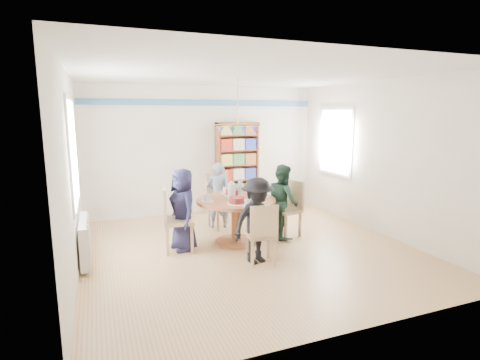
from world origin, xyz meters
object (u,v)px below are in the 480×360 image
chair_left (173,216)px  chair_right (290,206)px  radiator (84,240)px  person_left (183,209)px  person_right (283,201)px  chair_far (220,197)px  dining_table (236,210)px  chair_near (262,232)px  bookshelf (237,168)px  person_far (218,195)px  person_near (257,221)px

chair_left → chair_right: 2.06m
radiator → person_left: person_left is taller
person_right → chair_far: bearing=44.3°
chair_far → dining_table: bearing=-92.4°
chair_near → bookshelf: size_ratio=0.46×
person_far → bookshelf: size_ratio=0.64×
dining_table → chair_far: chair_far is taller
person_left → radiator: bearing=-97.1°
chair_near → person_far: person_far is taller
bookshelf → chair_left: bearing=-132.1°
chair_far → person_far: bearing=-137.9°
radiator → chair_far: size_ratio=0.96×
chair_right → chair_far: size_ratio=0.94×
person_near → chair_left: bearing=125.5°
radiator → chair_far: 2.59m
chair_right → chair_far: chair_far is taller
dining_table → chair_left: chair_left is taller
radiator → person_far: (2.31, 0.98, 0.27)m
dining_table → bookshelf: bookshelf is taller
radiator → person_near: (2.32, -0.84, 0.27)m
chair_left → person_left: size_ratio=0.79×
dining_table → person_near: person_near is taller
chair_near → person_near: person_near is taller
radiator → chair_right: 3.35m
radiator → person_far: person_far is taller
person_near → bookshelf: bearing=60.5°
chair_far → bookshelf: (0.73, 1.01, 0.38)m
person_left → person_near: size_ratio=1.04×
chair_left → bookshelf: bookshelf is taller
person_far → bookshelf: bookshelf is taller
person_left → person_far: (0.86, 0.91, -0.03)m
dining_table → chair_near: size_ratio=1.45×
person_far → bookshelf: bearing=-112.9°
person_left → bookshelf: (1.65, 1.97, 0.31)m
dining_table → bookshelf: size_ratio=0.67×
chair_near → bookshelf: bearing=75.9°
radiator → person_right: person_right is taller
chair_right → bookshelf: (-0.24, 1.96, 0.42)m
chair_left → chair_right: size_ratio=1.05×
person_far → chair_far: bearing=-124.3°
person_right → person_near: size_ratio=1.03×
person_right → person_far: (-0.88, 0.93, -0.02)m
chair_left → bookshelf: bearing=47.9°
chair_near → chair_far: bearing=89.3°
chair_left → person_right: (1.91, 0.01, 0.08)m
dining_table → person_left: person_left is taller
person_far → person_near: (0.00, -1.82, -0.00)m
person_left → person_right: (1.74, -0.02, -0.01)m
dining_table → chair_left: 1.04m
person_far → bookshelf: (0.79, 1.06, 0.33)m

